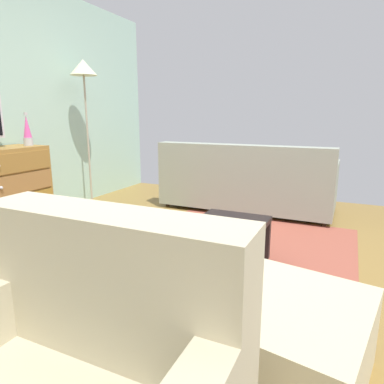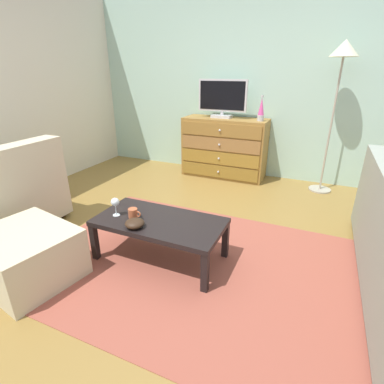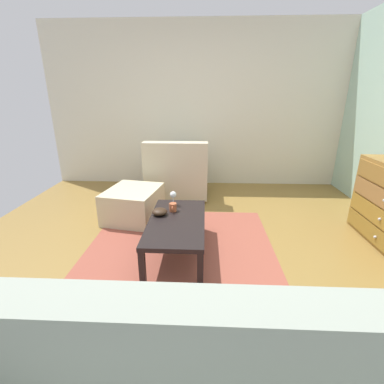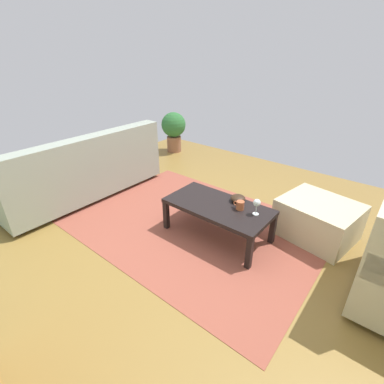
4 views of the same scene
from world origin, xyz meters
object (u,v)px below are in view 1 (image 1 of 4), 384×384
at_px(wine_glass, 209,233).
at_px(ottoman, 290,342).
at_px(lava_lamp, 27,131).
at_px(bowl_decorative, 239,235).
at_px(standing_lamp, 84,82).
at_px(mug, 216,236).
at_px(couch_large, 246,184).
at_px(coffee_table, 219,237).

xyz_separation_m(wine_glass, ottoman, (-0.42, -0.56, -0.28)).
distance_m(lava_lamp, bowl_decorative, 2.49).
bearing_deg(ottoman, wine_glass, 52.70).
height_order(wine_glass, standing_lamp, standing_lamp).
relative_size(lava_lamp, mug, 2.89).
height_order(wine_glass, couch_large, couch_large).
distance_m(coffee_table, bowl_decorative, 0.23).
bearing_deg(standing_lamp, mug, -121.82).
bearing_deg(mug, standing_lamp, 58.18).
bearing_deg(coffee_table, lava_lamp, 81.74).
bearing_deg(coffee_table, bowl_decorative, -122.10).
relative_size(mug, couch_large, 0.06).
distance_m(coffee_table, wine_glass, 0.41).
bearing_deg(bowl_decorative, mug, 127.89).
bearing_deg(couch_large, wine_glass, -169.39).
bearing_deg(mug, ottoman, -135.81).
distance_m(coffee_table, mug, 0.23).
distance_m(ottoman, standing_lamp, 3.70).
bearing_deg(couch_large, coffee_table, -169.51).
bearing_deg(standing_lamp, lava_lamp, 179.67).
bearing_deg(couch_large, bowl_decorative, -165.15).
relative_size(lava_lamp, coffee_table, 0.31).
bearing_deg(wine_glass, ottoman, -127.30).
bearing_deg(wine_glass, mug, 4.80).
relative_size(coffee_table, wine_glass, 6.68).
bearing_deg(bowl_decorative, wine_glass, 157.24).
height_order(lava_lamp, mug, lava_lamp).
bearing_deg(wine_glass, couch_large, 10.61).
bearing_deg(coffee_table, wine_glass, -168.79).
distance_m(mug, couch_large, 2.14).
distance_m(wine_glass, mug, 0.18).
distance_m(bowl_decorative, ottoman, 0.84).
height_order(coffee_table, standing_lamp, standing_lamp).
distance_m(coffee_table, ottoman, 1.02).
relative_size(lava_lamp, couch_large, 0.16).
height_order(bowl_decorative, couch_large, couch_large).
distance_m(couch_large, standing_lamp, 2.31).
xyz_separation_m(lava_lamp, ottoman, (-1.11, -2.82, -0.81)).
height_order(wine_glass, mug, wine_glass).
bearing_deg(mug, coffee_table, 16.02).
bearing_deg(couch_large, mug, -168.95).
relative_size(bowl_decorative, ottoman, 0.21).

